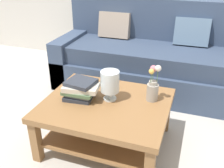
{
  "coord_description": "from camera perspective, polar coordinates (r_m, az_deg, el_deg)",
  "views": [
    {
      "loc": [
        0.65,
        -2.12,
        1.55
      ],
      "look_at": [
        -0.01,
        -0.23,
        0.53
      ],
      "focal_mm": 41.45,
      "sensor_mm": 36.0,
      "label": 1
    }
  ],
  "objects": [
    {
      "name": "ground_plane",
      "position": [
        2.7,
        1.92,
        -7.99
      ],
      "size": [
        10.0,
        10.0,
        0.0
      ],
      "primitive_type": "plane",
      "color": "#B7B2A8"
    },
    {
      "name": "couch",
      "position": [
        3.26,
        8.26,
        5.39
      ],
      "size": [
        2.26,
        0.9,
        1.06
      ],
      "color": "#384760",
      "rests_on": "ground"
    },
    {
      "name": "coffee_table",
      "position": [
        2.23,
        -1.34,
        -6.59
      ],
      "size": [
        1.04,
        0.87,
        0.43
      ],
      "color": "olive",
      "rests_on": "ground"
    },
    {
      "name": "book_stack_main",
      "position": [
        2.21,
        -6.98,
        -1.21
      ],
      "size": [
        0.32,
        0.25,
        0.16
      ],
      "color": "#2D333D",
      "rests_on": "coffee_table"
    },
    {
      "name": "glass_hurricane_vase",
      "position": [
        2.14,
        -0.34,
        0.32
      ],
      "size": [
        0.16,
        0.16,
        0.26
      ],
      "color": "silver",
      "rests_on": "coffee_table"
    },
    {
      "name": "flower_pitcher",
      "position": [
        2.17,
        9.0,
        -0.61
      ],
      "size": [
        0.11,
        0.1,
        0.32
      ],
      "color": "#9E998E",
      "rests_on": "coffee_table"
    }
  ]
}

